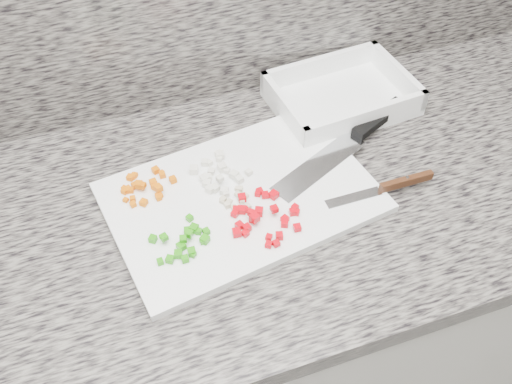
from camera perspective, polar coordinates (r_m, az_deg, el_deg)
cabinet at (r=1.38m, az=-4.62°, el=-14.60°), size 3.92×0.62×0.86m
countertop at (r=1.00m, az=-6.17°, el=-2.75°), size 3.96×0.64×0.04m
cutting_board at (r=0.99m, az=-1.47°, el=-0.53°), size 0.49×0.37×0.02m
carrot_pile at (r=1.01m, az=-10.98°, el=0.61°), size 0.10×0.08×0.02m
onion_pile at (r=1.02m, az=-3.94°, el=1.91°), size 0.11×0.11×0.02m
green_pepper_pile at (r=0.92m, az=-7.10°, el=-4.95°), size 0.10×0.09×0.02m
red_pepper_pile at (r=0.95m, az=0.58°, el=-2.38°), size 0.12×0.13×0.02m
garlic_pile at (r=0.97m, az=-2.06°, el=-0.77°), size 0.05×0.06×0.01m
chef_knife at (r=1.11m, az=10.31°, el=5.77°), size 0.33×0.18×0.02m
paring_knife at (r=1.02m, az=13.55°, el=0.65°), size 0.20×0.02×0.02m
tray at (r=1.19m, az=8.53°, el=9.37°), size 0.29×0.22×0.06m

